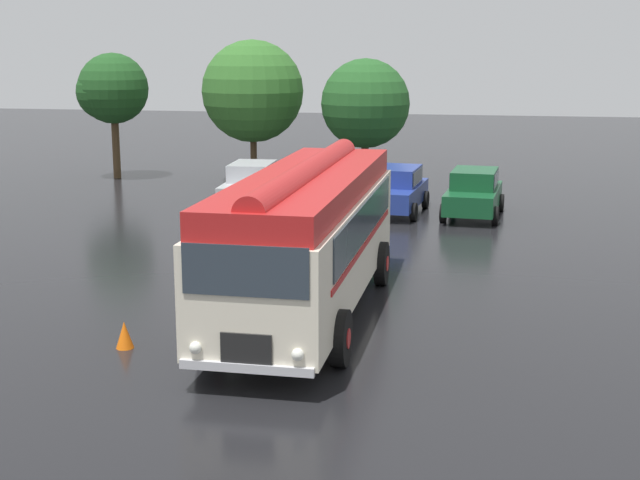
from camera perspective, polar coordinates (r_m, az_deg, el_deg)
ground_plane at (r=20.58m, az=-2.79°, el=-4.46°), size 120.00×120.00×0.00m
vintage_bus at (r=19.70m, az=-0.81°, el=0.48°), size 2.98×10.16×3.49m
car_near_left at (r=33.44m, az=-4.38°, el=3.55°), size 2.11×4.28×1.66m
car_mid_left at (r=32.44m, az=-0.30°, el=3.31°), size 2.01×4.23×1.66m
car_mid_right at (r=32.27m, az=4.90°, el=3.22°), size 2.24×4.33×1.66m
car_far_right at (r=31.96m, az=9.81°, el=2.99°), size 2.22×4.32×1.66m
tree_far_left at (r=41.56m, az=-13.28°, el=9.33°), size 3.17×3.16×5.63m
tree_left_of_centre at (r=39.26m, az=-4.17°, el=9.50°), size 4.43×4.43×6.20m
tree_centre at (r=37.17m, az=2.75°, el=8.66°), size 3.67×3.67×5.44m
traffic_cone at (r=18.36m, az=-12.40°, el=-5.95°), size 0.36×0.36×0.55m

